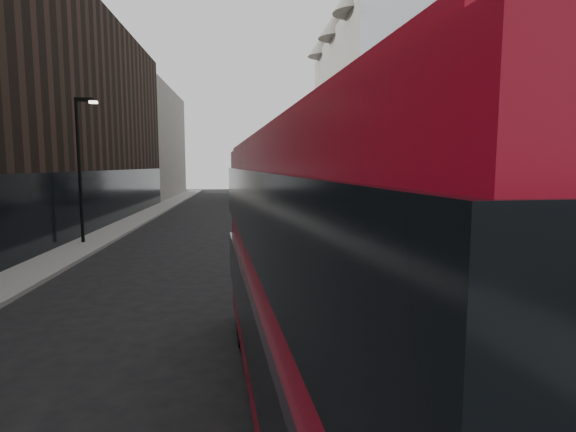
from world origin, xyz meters
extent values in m
cube|color=slate|center=(7.50, 25.00, 0.07)|extent=(3.00, 80.00, 0.15)
cube|color=slate|center=(-8.00, 25.00, 0.07)|extent=(2.00, 80.00, 0.15)
cube|color=#AFB4BB|center=(11.50, 21.00, 10.00)|extent=(5.00, 22.00, 20.00)
cube|color=silver|center=(9.15, 21.00, 1.90)|extent=(0.35, 21.00, 3.80)
cube|color=slate|center=(11.50, 44.00, 9.00)|extent=(5.00, 24.00, 18.00)
cone|color=slate|center=(9.50, 44.00, 19.50)|extent=(4.00, 4.00, 3.00)
cone|color=slate|center=(9.50, 52.00, 19.50)|extent=(4.00, 4.00, 3.00)
cube|color=black|center=(-11.50, 30.00, 7.00)|extent=(5.00, 24.00, 14.00)
cube|color=slate|center=(-11.50, 52.00, 6.50)|extent=(5.00, 20.00, 13.00)
cylinder|color=black|center=(-8.30, 18.00, 3.65)|extent=(0.16, 0.16, 7.00)
cube|color=black|center=(-7.90, 18.00, 7.05)|extent=(0.90, 0.15, 0.18)
cube|color=#FFF2CC|center=(-7.50, 18.00, 6.93)|extent=(0.35, 0.22, 0.12)
cube|color=maroon|center=(1.01, 1.44, 2.32)|extent=(3.24, 10.77, 3.86)
cube|color=black|center=(1.01, 1.44, 1.69)|extent=(3.37, 10.83, 1.06)
cube|color=black|center=(1.01, 1.44, 3.33)|extent=(3.37, 10.83, 1.06)
cube|color=black|center=(0.59, 6.76, 1.83)|extent=(2.05, 0.24, 1.35)
cube|color=maroon|center=(1.01, 1.44, 4.28)|extent=(3.11, 10.34, 0.12)
cylinder|color=black|center=(-0.31, 4.74, 0.48)|extent=(0.36, 0.99, 0.97)
cylinder|color=black|center=(1.80, 4.91, 0.48)|extent=(0.36, 0.99, 0.97)
cube|color=black|center=(0.80, 45.84, 2.02)|extent=(2.72, 11.44, 3.22)
cube|color=black|center=(0.80, 45.84, 1.82)|extent=(2.85, 11.50, 1.14)
cube|color=black|center=(0.73, 40.10, 1.97)|extent=(2.21, 0.11, 1.45)
cube|color=black|center=(0.87, 51.58, 1.97)|extent=(2.21, 0.11, 1.45)
cube|color=black|center=(0.80, 45.84, 3.66)|extent=(2.62, 10.99, 0.12)
cylinder|color=black|center=(-0.31, 49.51, 0.52)|extent=(0.32, 1.04, 1.04)
cylinder|color=black|center=(1.99, 49.48, 0.52)|extent=(0.32, 1.04, 1.04)
cylinder|color=black|center=(-0.39, 42.20, 0.52)|extent=(0.32, 1.04, 1.04)
cylinder|color=black|center=(1.91, 42.18, 0.52)|extent=(0.32, 1.04, 1.04)
imported|color=black|center=(3.48, 12.00, 0.69)|extent=(2.04, 4.22, 1.39)
imported|color=#979B9F|center=(1.95, 18.00, 0.79)|extent=(2.06, 4.89, 1.57)
imported|color=black|center=(1.83, 31.33, 0.67)|extent=(1.90, 4.62, 1.34)
camera|label=1|loc=(-0.23, -4.75, 3.92)|focal=28.00mm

